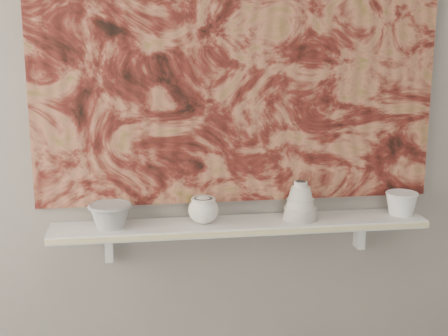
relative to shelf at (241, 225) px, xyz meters
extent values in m
plane|color=gray|center=(0.00, 0.09, 0.44)|extent=(3.60, 0.00, 3.60)
cube|color=white|center=(0.00, 0.00, 0.00)|extent=(1.40, 0.18, 0.03)
cube|color=beige|center=(0.00, -0.09, 0.00)|extent=(1.40, 0.01, 0.02)
cube|color=white|center=(-0.49, 0.06, -0.07)|extent=(0.03, 0.06, 0.12)
cube|color=white|center=(0.49, 0.06, -0.07)|extent=(0.03, 0.06, 0.12)
cube|color=maroon|center=(0.00, 0.08, 0.62)|extent=(1.50, 0.02, 1.10)
cube|color=black|center=(0.45, 0.07, 0.32)|extent=(0.09, 0.00, 0.08)
camera|label=1|loc=(-0.38, -2.19, 0.72)|focal=50.00mm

